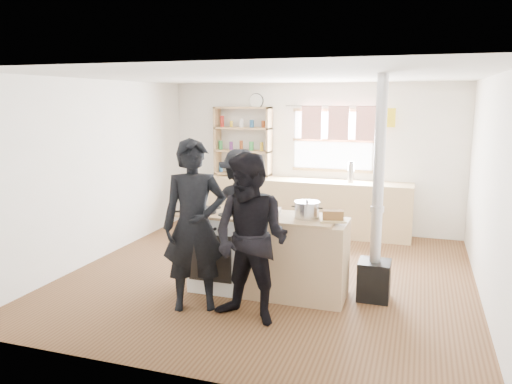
% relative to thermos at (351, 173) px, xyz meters
% --- Properties ---
extents(ground, '(5.00, 5.00, 0.01)m').
position_rel_thermos_xyz_m(ground, '(-0.70, -2.22, -1.06)').
color(ground, brown).
rests_on(ground, ground).
extents(back_counter, '(3.40, 0.55, 0.90)m').
position_rel_thermos_xyz_m(back_counter, '(-0.70, 0.00, -0.61)').
color(back_counter, tan).
rests_on(back_counter, ground).
extents(shelving_unit, '(1.00, 0.28, 1.20)m').
position_rel_thermos_xyz_m(shelving_unit, '(-1.90, 0.12, 0.45)').
color(shelving_unit, tan).
rests_on(shelving_unit, back_counter).
extents(thermos, '(0.10, 0.10, 0.32)m').
position_rel_thermos_xyz_m(thermos, '(0.00, 0.00, 0.00)').
color(thermos, silver).
rests_on(thermos, back_counter).
extents(cooking_island, '(1.97, 0.64, 0.93)m').
position_rel_thermos_xyz_m(cooking_island, '(-0.56, -2.77, -0.59)').
color(cooking_island, white).
rests_on(cooking_island, ground).
extents(skillet_greens, '(0.45, 0.45, 0.05)m').
position_rel_thermos_xyz_m(skillet_greens, '(-1.32, -2.90, -0.10)').
color(skillet_greens, black).
rests_on(skillet_greens, cooking_island).
extents(roast_tray, '(0.37, 0.28, 0.07)m').
position_rel_thermos_xyz_m(roast_tray, '(-0.59, -2.75, -0.09)').
color(roast_tray, silver).
rests_on(roast_tray, cooking_island).
extents(stockpot_stove, '(0.23, 0.23, 0.19)m').
position_rel_thermos_xyz_m(stockpot_stove, '(-0.97, -2.66, -0.05)').
color(stockpot_stove, '#B7B7B9').
rests_on(stockpot_stove, cooking_island).
extents(stockpot_counter, '(0.28, 0.28, 0.21)m').
position_rel_thermos_xyz_m(stockpot_counter, '(-0.10, -2.78, -0.04)').
color(stockpot_counter, '#B9B9BC').
rests_on(stockpot_counter, cooking_island).
extents(bread_board, '(0.32, 0.26, 0.12)m').
position_rel_thermos_xyz_m(bread_board, '(0.20, -2.83, -0.08)').
color(bread_board, tan).
rests_on(bread_board, cooking_island).
extents(flue_heater, '(0.35, 0.35, 2.50)m').
position_rel_thermos_xyz_m(flue_heater, '(0.64, -2.58, -0.40)').
color(flue_heater, black).
rests_on(flue_heater, ground).
extents(person_near_left, '(0.79, 0.68, 1.83)m').
position_rel_thermos_xyz_m(person_near_left, '(-1.17, -3.42, -0.14)').
color(person_near_left, black).
rests_on(person_near_left, ground).
extents(person_near_right, '(0.95, 0.81, 1.72)m').
position_rel_thermos_xyz_m(person_near_right, '(-0.50, -3.55, -0.20)').
color(person_near_right, black).
rests_on(person_near_right, ground).
extents(person_far, '(1.07, 0.68, 1.58)m').
position_rel_thermos_xyz_m(person_far, '(-1.20, -1.94, -0.27)').
color(person_far, black).
rests_on(person_far, ground).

